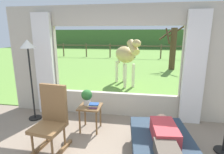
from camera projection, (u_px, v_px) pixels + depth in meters
back_wall_with_window at (115, 64)px, 4.18m from camera, size 5.20×0.12×2.55m
curtain_panel_left at (45, 65)px, 4.33m from camera, size 0.44×0.10×2.40m
curtain_panel_right at (194, 70)px, 3.78m from camera, size 0.44×0.10×2.40m
outdoor_pasture_lawn at (135, 57)px, 14.92m from camera, size 36.00×21.68×0.02m
distant_hill_ridge at (139, 39)px, 24.07m from camera, size 36.00×2.00×2.40m
reclining_person at (166, 140)px, 2.47m from camera, size 0.40×1.44×0.22m
rocking_chair at (51, 119)px, 3.02m from camera, size 0.54×0.73×1.12m
side_table at (90, 110)px, 3.65m from camera, size 0.44×0.44×0.52m
potted_plant at (87, 96)px, 3.66m from camera, size 0.22×0.22×0.32m
book_stack at (93, 105)px, 3.55m from camera, size 0.22×0.16×0.08m
floor_lamp_left at (29, 56)px, 3.89m from camera, size 0.32×0.32×1.81m
horse at (126, 55)px, 6.66m from camera, size 1.20×1.74×1.73m
pasture_tree at (173, 47)px, 9.68m from camera, size 1.47×1.18×2.42m
pasture_fence_line at (135, 49)px, 14.27m from camera, size 16.10×0.10×1.10m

